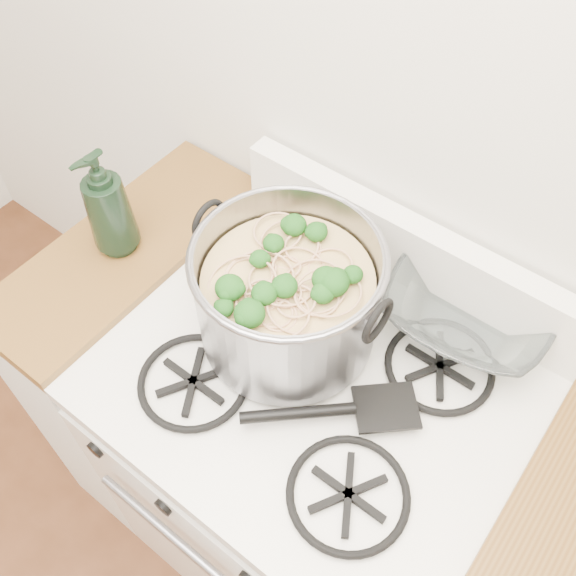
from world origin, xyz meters
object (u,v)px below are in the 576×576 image
at_px(glass_bowl, 469,311).
at_px(spatula, 386,405).
at_px(gas_range, 309,473).
at_px(stock_pot, 288,297).
at_px(bottle, 107,203).

bearing_deg(glass_bowl, spatula, -94.19).
height_order(gas_range, glass_bowl, glass_bowl).
bearing_deg(spatula, stock_pot, -139.48).
bearing_deg(bottle, spatula, 6.81).
distance_m(gas_range, bottle, 0.79).
bearing_deg(stock_pot, bottle, -173.91).
height_order(spatula, bottle, bottle).
height_order(gas_range, stock_pot, stock_pot).
distance_m(spatula, bottle, 0.66).
height_order(stock_pot, glass_bowl, stock_pot).
bearing_deg(gas_range, bottle, -179.80).
bearing_deg(bottle, glass_bowl, 28.10).
bearing_deg(spatula, bottle, -131.38).
bearing_deg(bottle, stock_pot, 11.43).
bearing_deg(gas_range, spatula, 6.16).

